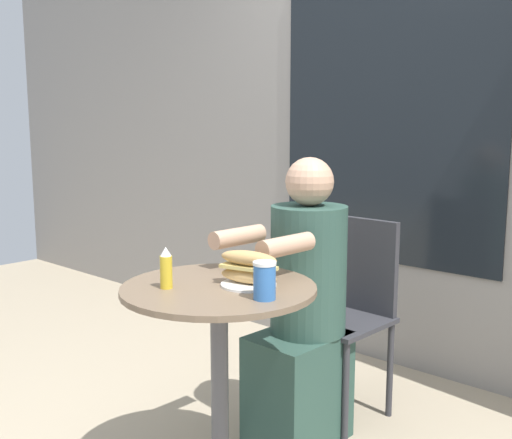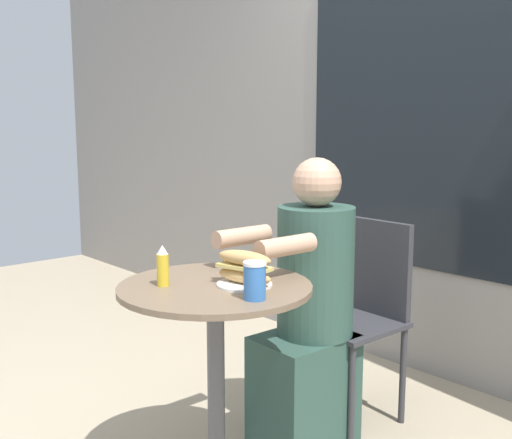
{
  "view_description": "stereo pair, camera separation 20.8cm",
  "coord_description": "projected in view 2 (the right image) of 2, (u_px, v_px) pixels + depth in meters",
  "views": [
    {
      "loc": [
        1.38,
        -1.35,
        1.27
      ],
      "look_at": [
        0.0,
        0.18,
        0.95
      ],
      "focal_mm": 42.0,
      "sensor_mm": 36.0,
      "label": 1
    },
    {
      "loc": [
        1.53,
        -1.2,
        1.27
      ],
      "look_at": [
        0.0,
        0.18,
        0.95
      ],
      "focal_mm": 42.0,
      "sensor_mm": 36.0,
      "label": 2
    }
  ],
  "objects": [
    {
      "name": "sandwich_on_plate",
      "position": [
        244.0,
        270.0,
        1.97
      ],
      "size": [
        0.22,
        0.18,
        0.12
      ],
      "rotation": [
        0.0,
        0.0,
        0.23
      ],
      "color": "white",
      "rests_on": "cafe_table"
    },
    {
      "name": "condiment_bottle",
      "position": [
        163.0,
        266.0,
        1.97
      ],
      "size": [
        0.04,
        0.04,
        0.14
      ],
      "color": "gold",
      "rests_on": "cafe_table"
    },
    {
      "name": "diner_chair",
      "position": [
        364.0,
        301.0,
        2.6
      ],
      "size": [
        0.4,
        0.4,
        0.87
      ],
      "rotation": [
        0.0,
        0.0,
        3.1
      ],
      "color": "#333338",
      "rests_on": "ground_plane"
    },
    {
      "name": "storefront_wall",
      "position": [
        456.0,
        100.0,
        2.88
      ],
      "size": [
        8.0,
        0.09,
        2.8
      ],
      "color": "gray",
      "rests_on": "ground_plane"
    },
    {
      "name": "cafe_table",
      "position": [
        216.0,
        344.0,
        2.02
      ],
      "size": [
        0.65,
        0.65,
        0.75
      ],
      "color": "brown",
      "rests_on": "ground_plane"
    },
    {
      "name": "seated_diner",
      "position": [
        309.0,
        321.0,
        2.38
      ],
      "size": [
        0.32,
        0.55,
        1.16
      ],
      "rotation": [
        0.0,
        0.0,
        3.1
      ],
      "color": "#2D4C42",
      "rests_on": "ground_plane"
    },
    {
      "name": "drink_cup",
      "position": [
        255.0,
        280.0,
        1.81
      ],
      "size": [
        0.07,
        0.07,
        0.12
      ],
      "color": "#336BB7",
      "rests_on": "cafe_table"
    }
  ]
}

